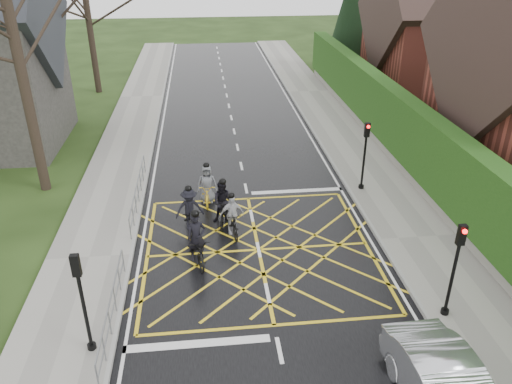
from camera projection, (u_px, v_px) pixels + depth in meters
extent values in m
plane|color=black|center=(259.00, 250.00, 18.16)|extent=(120.00, 120.00, 0.00)
cube|color=black|center=(259.00, 250.00, 18.16)|extent=(9.00, 80.00, 0.01)
cube|color=gray|center=(417.00, 238.00, 18.72)|extent=(3.00, 80.00, 0.15)
cube|color=gray|center=(89.00, 259.00, 17.54)|extent=(3.00, 80.00, 0.15)
cube|color=slate|center=(404.00, 165.00, 24.07)|extent=(0.50, 38.00, 0.70)
cube|color=#1A3D10|center=(409.00, 131.00, 23.27)|extent=(0.90, 38.00, 2.80)
cube|color=maroon|center=(442.00, 54.00, 34.17)|extent=(9.00, 8.00, 6.00)
cube|color=#31221D|center=(450.00, 10.00, 32.85)|extent=(9.80, 8.80, 8.80)
cylinder|color=black|center=(350.00, 65.00, 41.95)|extent=(0.50, 0.50, 1.20)
cone|color=black|center=(355.00, 9.00, 39.94)|extent=(4.60, 4.60, 10.00)
cylinder|color=black|center=(20.00, 67.00, 20.08)|extent=(0.44, 0.44, 11.00)
cylinder|color=black|center=(45.00, 24.00, 26.84)|extent=(0.44, 0.44, 12.00)
cylinder|color=black|center=(89.00, 21.00, 34.44)|extent=(0.44, 0.44, 10.00)
cylinder|color=slate|center=(110.00, 299.00, 14.15)|extent=(0.05, 5.00, 0.05)
cylinder|color=slate|center=(112.00, 311.00, 14.36)|extent=(0.04, 5.00, 0.04)
cylinder|color=slate|center=(98.00, 381.00, 12.17)|extent=(0.04, 0.04, 1.00)
cylinder|color=slate|center=(124.00, 263.00, 16.59)|extent=(0.04, 0.04, 1.00)
cylinder|color=slate|center=(137.00, 183.00, 20.79)|extent=(0.05, 6.00, 0.05)
cylinder|color=slate|center=(138.00, 193.00, 20.99)|extent=(0.04, 6.00, 0.04)
cylinder|color=slate|center=(130.00, 231.00, 18.36)|extent=(0.04, 0.04, 1.00)
cylinder|color=slate|center=(145.00, 165.00, 23.67)|extent=(0.04, 0.04, 1.00)
cylinder|color=black|center=(364.00, 160.00, 21.69)|extent=(0.10, 0.10, 3.00)
cylinder|color=black|center=(361.00, 188.00, 22.31)|extent=(0.24, 0.24, 0.30)
cube|color=black|center=(367.00, 130.00, 21.06)|extent=(0.22, 0.16, 0.62)
sphere|color=#FF0C0C|center=(368.00, 127.00, 20.87)|extent=(0.14, 0.14, 0.14)
cylinder|color=black|center=(452.00, 276.00, 14.26)|extent=(0.10, 0.10, 3.00)
cylinder|color=black|center=(444.00, 313.00, 14.88)|extent=(0.24, 0.24, 0.30)
cube|color=black|center=(462.00, 235.00, 13.62)|extent=(0.22, 0.16, 0.62)
sphere|color=#FF0C0C|center=(465.00, 232.00, 13.44)|extent=(0.14, 0.14, 0.14)
cylinder|color=black|center=(84.00, 310.00, 13.00)|extent=(0.10, 0.10, 3.00)
cylinder|color=black|center=(92.00, 348.00, 13.61)|extent=(0.24, 0.24, 0.30)
cube|color=black|center=(76.00, 265.00, 12.36)|extent=(0.22, 0.16, 0.62)
sphere|color=#FF0C0C|center=(75.00, 257.00, 12.38)|extent=(0.14, 0.14, 0.14)
imported|color=black|center=(197.00, 248.00, 17.30)|extent=(1.14, 2.16, 1.08)
imported|color=black|center=(197.00, 237.00, 17.21)|extent=(0.75, 0.57, 1.84)
sphere|color=black|center=(195.00, 214.00, 16.79)|extent=(0.29, 0.29, 0.29)
imported|color=black|center=(224.00, 210.00, 19.61)|extent=(0.86, 1.99, 1.15)
imported|color=black|center=(223.00, 202.00, 19.55)|extent=(0.96, 0.81, 1.77)
sphere|color=black|center=(223.00, 182.00, 19.14)|extent=(0.28, 0.28, 0.28)
imported|color=black|center=(190.00, 218.00, 19.21)|extent=(0.98, 2.00, 1.01)
imported|color=black|center=(190.00, 209.00, 19.14)|extent=(1.19, 0.81, 1.71)
sphere|color=black|center=(188.00, 189.00, 18.74)|extent=(0.27, 0.27, 0.27)
imported|color=black|center=(232.00, 222.00, 18.89)|extent=(0.77, 1.80, 1.05)
imported|color=#B6B6BB|center=(232.00, 215.00, 18.85)|extent=(0.99, 0.54, 1.60)
sphere|color=black|center=(231.00, 196.00, 18.48)|extent=(0.25, 0.25, 0.25)
imported|color=yellow|center=(208.00, 192.00, 21.18)|extent=(0.72, 1.91, 0.99)
imported|color=#5A5C61|center=(207.00, 184.00, 21.11)|extent=(0.84, 0.56, 1.68)
sphere|color=black|center=(206.00, 165.00, 20.72)|extent=(0.26, 0.26, 0.26)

